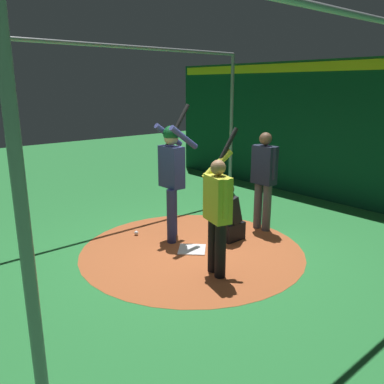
% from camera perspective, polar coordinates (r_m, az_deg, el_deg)
% --- Properties ---
extents(ground_plane, '(26.18, 26.18, 0.00)m').
position_cam_1_polar(ground_plane, '(6.36, 0.00, -8.29)').
color(ground_plane, '#287A38').
extents(dirt_circle, '(3.49, 3.49, 0.01)m').
position_cam_1_polar(dirt_circle, '(6.36, 0.00, -8.26)').
color(dirt_circle, '#AD562D').
rests_on(dirt_circle, ground).
extents(home_plate, '(0.59, 0.59, 0.01)m').
position_cam_1_polar(home_plate, '(6.36, 0.00, -8.19)').
color(home_plate, white).
rests_on(home_plate, dirt_circle).
extents(batter, '(0.68, 0.49, 2.22)m').
position_cam_1_polar(batter, '(6.50, -2.88, 3.06)').
color(batter, navy).
rests_on(batter, ground).
extents(catcher, '(0.58, 0.40, 0.99)m').
position_cam_1_polar(catcher, '(6.68, 5.09, -3.59)').
color(catcher, black).
rests_on(catcher, ground).
extents(umpire, '(0.22, 0.49, 1.74)m').
position_cam_1_polar(umpire, '(7.08, 10.23, 2.27)').
color(umpire, '#4C4C51').
rests_on(umpire, ground).
extents(visitor, '(0.62, 0.51, 1.98)m').
position_cam_1_polar(visitor, '(5.29, 3.70, -2.55)').
color(visitor, black).
rests_on(visitor, ground).
extents(back_wall, '(0.22, 10.18, 3.05)m').
position_cam_1_polar(back_wall, '(9.21, 20.52, 8.00)').
color(back_wall, '#0C3D26').
rests_on(back_wall, ground).
extents(cage_frame, '(6.39, 4.55, 3.24)m').
position_cam_1_polar(cage_frame, '(5.85, 0.00, 12.77)').
color(cage_frame, gray).
rests_on(cage_frame, ground).
extents(baseball_0, '(0.07, 0.07, 0.07)m').
position_cam_1_polar(baseball_0, '(6.81, 4.57, -6.35)').
color(baseball_0, white).
rests_on(baseball_0, dirt_circle).
extents(baseball_1, '(0.07, 0.07, 0.07)m').
position_cam_1_polar(baseball_1, '(7.34, 4.58, -4.74)').
color(baseball_1, white).
rests_on(baseball_1, dirt_circle).
extents(baseball_2, '(0.07, 0.07, 0.07)m').
position_cam_1_polar(baseball_2, '(7.01, -7.97, -5.81)').
color(baseball_2, white).
rests_on(baseball_2, dirt_circle).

